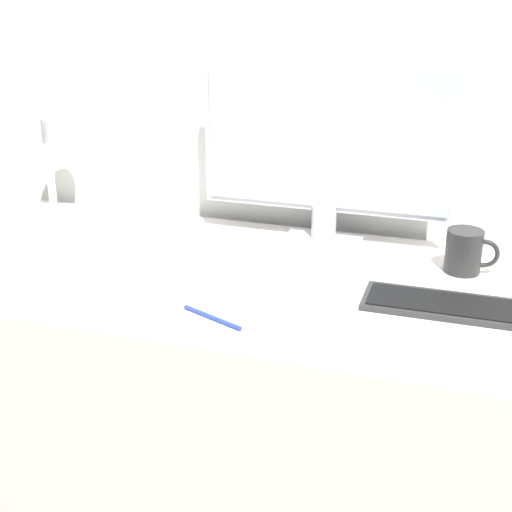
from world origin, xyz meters
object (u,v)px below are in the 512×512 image
object	(u,v)px
notebook	(4,241)
coffee_mug	(465,251)
monitor	(327,147)
pen	(212,317)
keyboard	(439,304)
laptop	(98,257)
ereader	(98,252)
desk_lamp	(46,134)

from	to	relation	value
notebook	coffee_mug	size ratio (longest dim) A/B	2.16
monitor	pen	xyz separation A→B (m)	(-0.11, -0.46, -0.23)
keyboard	coffee_mug	distance (m)	0.20
monitor	keyboard	bearing A→B (deg)	-43.91
laptop	notebook	distance (m)	0.26
keyboard	notebook	size ratio (longest dim) A/B	1.19
monitor	ereader	xyz separation A→B (m)	(-0.44, -0.28, -0.20)
keyboard	notebook	bearing A→B (deg)	178.17
keyboard	desk_lamp	world-z (taller)	desk_lamp
monitor	notebook	distance (m)	0.79
desk_lamp	pen	size ratio (longest dim) A/B	2.47
ereader	coffee_mug	xyz separation A→B (m)	(0.77, 0.20, 0.02)
ereader	desk_lamp	world-z (taller)	desk_lamp
ereader	keyboard	bearing A→B (deg)	0.17
monitor	notebook	world-z (taller)	monitor
pen	ereader	bearing A→B (deg)	152.12
monitor	desk_lamp	size ratio (longest dim) A/B	1.79
laptop	coffee_mug	world-z (taller)	coffee_mug
laptop	coffee_mug	distance (m)	0.80
laptop	notebook	bearing A→B (deg)	174.97
keyboard	pen	xyz separation A→B (m)	(-0.40, -0.18, -0.00)
laptop	coffee_mug	xyz separation A→B (m)	(0.78, 0.18, 0.04)
laptop	pen	size ratio (longest dim) A/B	2.47
laptop	monitor	bearing A→B (deg)	30.68
keyboard	desk_lamp	distance (m)	1.05
laptop	desk_lamp	distance (m)	0.40
monitor	ereader	distance (m)	0.56
ereader	desk_lamp	bearing A→B (deg)	137.36
desk_lamp	ereader	bearing A→B (deg)	-42.64
notebook	laptop	bearing A→B (deg)	-5.03
monitor	laptop	bearing A→B (deg)	-149.32
coffee_mug	monitor	bearing A→B (deg)	165.53
coffee_mug	pen	world-z (taller)	coffee_mug
ereader	coffee_mug	distance (m)	0.79
laptop	ereader	world-z (taller)	ereader
ereader	coffee_mug	bearing A→B (deg)	14.32
notebook	pen	xyz separation A→B (m)	(0.60, -0.21, -0.00)
ereader	desk_lamp	distance (m)	0.41
pen	desk_lamp	bearing A→B (deg)	144.93
laptop	ereader	bearing A→B (deg)	-51.91
keyboard	ereader	size ratio (longest dim) A/B	1.59
ereader	pen	size ratio (longest dim) A/B	1.38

